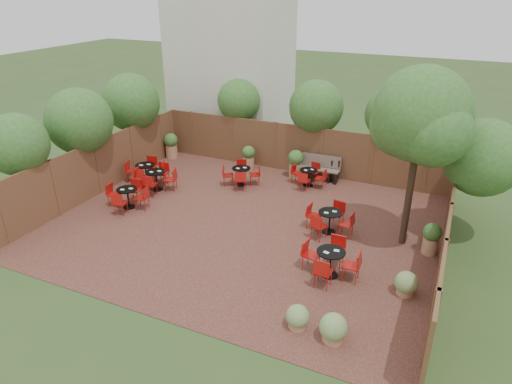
% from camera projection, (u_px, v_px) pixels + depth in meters
% --- Properties ---
extents(ground, '(80.00, 80.00, 0.00)m').
position_uv_depth(ground, '(245.00, 225.00, 15.00)').
color(ground, '#354F23').
rests_on(ground, ground).
extents(courtyard_paving, '(12.00, 10.00, 0.02)m').
position_uv_depth(courtyard_paving, '(245.00, 224.00, 15.00)').
color(courtyard_paving, '#3C1E18').
rests_on(courtyard_paving, ground).
extents(fence_back, '(12.00, 0.08, 2.00)m').
position_uv_depth(fence_back, '(298.00, 149.00, 18.72)').
color(fence_back, '#54381F').
rests_on(fence_back, ground).
extents(fence_left, '(0.08, 10.00, 2.00)m').
position_uv_depth(fence_left, '(97.00, 168.00, 16.84)').
color(fence_left, '#54381F').
rests_on(fence_left, ground).
extents(fence_right, '(0.08, 10.00, 2.00)m').
position_uv_depth(fence_right, '(446.00, 237.00, 12.33)').
color(fence_right, '#54381F').
rests_on(fence_right, ground).
extents(neighbour_building, '(5.00, 4.00, 8.00)m').
position_uv_depth(neighbour_building, '(231.00, 56.00, 21.63)').
color(neighbour_building, beige).
rests_on(neighbour_building, ground).
extents(overhang_foliage, '(15.49, 10.37, 2.35)m').
position_uv_depth(overhang_foliage, '(233.00, 119.00, 16.79)').
color(overhang_foliage, '#2E5E1E').
rests_on(overhang_foliage, ground).
extents(courtyard_tree, '(2.78, 2.68, 5.29)m').
position_uv_depth(courtyard_tree, '(420.00, 120.00, 12.34)').
color(courtyard_tree, black).
rests_on(courtyard_tree, courtyard_paving).
extents(park_bench_left, '(1.52, 0.55, 0.93)m').
position_uv_depth(park_bench_left, '(314.00, 167.00, 18.30)').
color(park_bench_left, brown).
rests_on(park_bench_left, courtyard_paving).
extents(park_bench_right, '(1.59, 0.56, 0.98)m').
position_uv_depth(park_bench_right, '(320.00, 167.00, 18.20)').
color(park_bench_right, brown).
rests_on(park_bench_right, courtyard_paving).
extents(bistro_tables, '(9.89, 6.91, 0.87)m').
position_uv_depth(bistro_tables, '(225.00, 195.00, 16.04)').
color(bistro_tables, black).
rests_on(bistro_tables, courtyard_paving).
extents(planters, '(11.87, 4.35, 1.14)m').
position_uv_depth(planters, '(262.00, 165.00, 18.17)').
color(planters, '#A47152').
rests_on(planters, courtyard_paving).
extents(low_shrubs, '(2.63, 2.97, 0.68)m').
position_uv_depth(low_shrubs, '(351.00, 309.00, 10.64)').
color(low_shrubs, '#A47152').
rests_on(low_shrubs, courtyard_paving).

